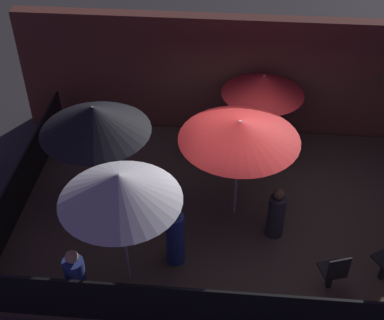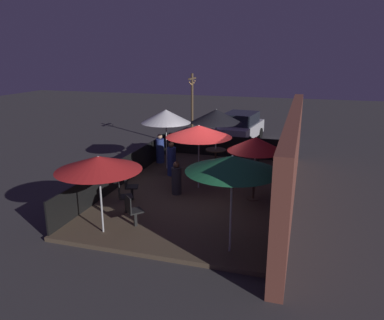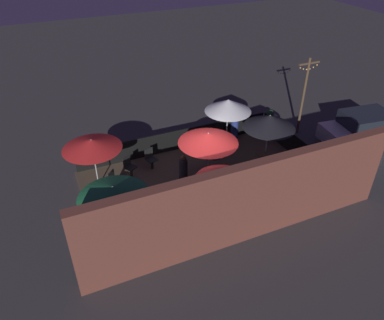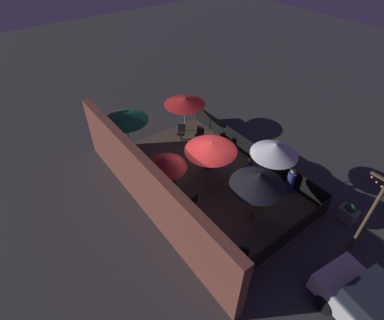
# 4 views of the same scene
# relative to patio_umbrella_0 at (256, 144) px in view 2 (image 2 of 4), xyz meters

# --- Properties ---
(ground_plane) EXTENTS (60.00, 60.00, 0.00)m
(ground_plane) POSITION_rel_patio_umbrella_0_xyz_m (-0.31, -1.97, -1.96)
(ground_plane) COLOR #383538
(patio_deck) EXTENTS (9.16, 5.70, 0.12)m
(patio_deck) POSITION_rel_patio_umbrella_0_xyz_m (-0.31, -1.97, -1.90)
(patio_deck) COLOR brown
(patio_deck) RESTS_ON ground_plane
(building_wall) EXTENTS (10.76, 0.36, 2.98)m
(building_wall) POSITION_rel_patio_umbrella_0_xyz_m (-0.31, 1.11, -0.48)
(building_wall) COLOR brown
(building_wall) RESTS_ON ground_plane
(fence_front) EXTENTS (8.96, 0.05, 0.95)m
(fence_front) POSITION_rel_patio_umbrella_0_xyz_m (-0.31, -4.77, -1.37)
(fence_front) COLOR black
(fence_front) RESTS_ON patio_deck
(fence_side_left) EXTENTS (0.05, 5.50, 0.95)m
(fence_side_left) POSITION_rel_patio_umbrella_0_xyz_m (-4.85, -1.97, -1.37)
(fence_side_left) COLOR black
(fence_side_left) RESTS_ON patio_deck
(patio_umbrella_0) EXTENTS (1.79, 1.79, 2.07)m
(patio_umbrella_0) POSITION_rel_patio_umbrella_0_xyz_m (0.00, 0.00, 0.00)
(patio_umbrella_0) COLOR #B2B2B7
(patio_umbrella_0) RESTS_ON patio_deck
(patio_umbrella_1) EXTENTS (2.09, 2.09, 2.42)m
(patio_umbrella_1) POSITION_rel_patio_umbrella_0_xyz_m (-3.15, -2.02, 0.30)
(patio_umbrella_1) COLOR #B2B2B7
(patio_umbrella_1) RESTS_ON patio_deck
(patio_umbrella_2) EXTENTS (2.21, 2.21, 2.10)m
(patio_umbrella_2) POSITION_rel_patio_umbrella_0_xyz_m (3.53, -3.51, 0.07)
(patio_umbrella_2) COLOR #B2B2B7
(patio_umbrella_2) RESTS_ON patio_deck
(patio_umbrella_3) EXTENTS (2.27, 2.27, 2.25)m
(patio_umbrella_3) POSITION_rel_patio_umbrella_0_xyz_m (-0.48, -1.99, 0.20)
(patio_umbrella_3) COLOR #B2B2B7
(patio_umbrella_3) RESTS_ON patio_deck
(patio_umbrella_4) EXTENTS (2.16, 2.16, 2.39)m
(patio_umbrella_4) POSITION_rel_patio_umbrella_0_xyz_m (3.54, -0.07, 0.36)
(patio_umbrella_4) COLOR #B2B2B7
(patio_umbrella_4) RESTS_ON patio_deck
(patio_umbrella_5) EXTENTS (1.99, 1.99, 2.44)m
(patio_umbrella_5) POSITION_rel_patio_umbrella_0_xyz_m (-2.32, -3.88, 0.33)
(patio_umbrella_5) COLOR #B2B2B7
(patio_umbrella_5) RESTS_ON patio_deck
(dining_table_0) EXTENTS (0.80, 0.80, 0.76)m
(dining_table_0) POSITION_rel_patio_umbrella_0_xyz_m (-0.00, -0.00, -1.25)
(dining_table_0) COLOR #4C3828
(dining_table_0) RESTS_ON patio_deck
(dining_table_1) EXTENTS (0.84, 0.84, 0.75)m
(dining_table_1) POSITION_rel_patio_umbrella_0_xyz_m (-3.15, -2.02, -1.25)
(dining_table_1) COLOR #4C3828
(dining_table_1) RESTS_ON patio_deck
(patio_chair_0) EXTENTS (0.55, 0.55, 0.96)m
(patio_chair_0) POSITION_rel_patio_umbrella_0_xyz_m (2.23, -3.54, -1.31)
(patio_chair_0) COLOR black
(patio_chair_0) RESTS_ON patio_deck
(patio_chair_1) EXTENTS (0.49, 0.49, 0.92)m
(patio_chair_1) POSITION_rel_patio_umbrella_0_xyz_m (-1.37, -0.35, -1.34)
(patio_chair_1) COLOR black
(patio_chair_1) RESTS_ON patio_deck
(patio_chair_2) EXTENTS (0.50, 0.50, 0.91)m
(patio_chair_2) POSITION_rel_patio_umbrella_0_xyz_m (1.25, -3.82, -1.35)
(patio_chair_2) COLOR black
(patio_chair_2) RESTS_ON patio_deck
(patio_chair_3) EXTENTS (0.56, 0.56, 0.93)m
(patio_chair_3) POSITION_rel_patio_umbrella_0_xyz_m (-4.35, -0.33, -1.34)
(patio_chair_3) COLOR black
(patio_chair_3) RESTS_ON patio_deck
(patio_chair_4) EXTENTS (0.57, 0.57, 0.91)m
(patio_chair_4) POSITION_rel_patio_umbrella_0_xyz_m (3.00, -2.88, -1.36)
(patio_chair_4) COLOR black
(patio_chair_4) RESTS_ON patio_deck
(patron_0) EXTENTS (0.42, 0.42, 1.27)m
(patron_0) POSITION_rel_patio_umbrella_0_xyz_m (-3.06, -4.46, -1.27)
(patron_0) COLOR navy
(patron_0) RESTS_ON patio_deck
(patron_1) EXTENTS (0.48, 0.48, 1.32)m
(patron_1) POSITION_rel_patio_umbrella_0_xyz_m (-1.53, -3.38, -1.24)
(patron_1) COLOR navy
(patron_1) RESTS_ON patio_deck
(patron_2) EXTENTS (0.47, 0.47, 1.14)m
(patron_2) POSITION_rel_patio_umbrella_0_xyz_m (0.31, -2.54, -1.33)
(patron_2) COLOR #333338
(patron_2) RESTS_ON patio_deck
(planter_box) EXTENTS (0.71, 0.49, 0.86)m
(planter_box) POSITION_rel_patio_umbrella_0_xyz_m (-5.49, -5.20, -1.59)
(planter_box) COLOR gray
(planter_box) RESTS_ON ground_plane
(light_post) EXTENTS (1.10, 0.12, 3.76)m
(light_post) POSITION_rel_patio_umbrella_0_xyz_m (-6.39, -4.01, 0.14)
(light_post) COLOR brown
(light_post) RESTS_ON ground_plane
(parked_car_0) EXTENTS (4.06, 2.16, 1.62)m
(parked_car_0) POSITION_rel_patio_umbrella_0_xyz_m (-8.40, -1.87, -1.12)
(parked_car_0) COLOR silver
(parked_car_0) RESTS_ON ground_plane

